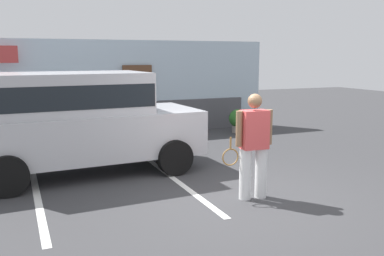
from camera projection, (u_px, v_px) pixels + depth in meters
ground_plane at (234, 200)px, 7.11m from camera, size 40.00×40.00×0.00m
parking_stripe_0 at (37, 196)px, 7.31m from camera, size 0.12×4.40×0.01m
parking_stripe_1 at (175, 179)px, 8.28m from camera, size 0.12×4.40×0.01m
house_frontage at (129, 90)px, 13.04m from camera, size 9.05×0.40×2.84m
parked_suv at (80, 118)px, 8.57m from camera, size 4.69×2.36×2.05m
tennis_player_man at (254, 145)px, 7.07m from camera, size 0.91×0.30×1.77m
potted_plant_by_porch at (238, 120)px, 13.30m from camera, size 0.56×0.56×0.73m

